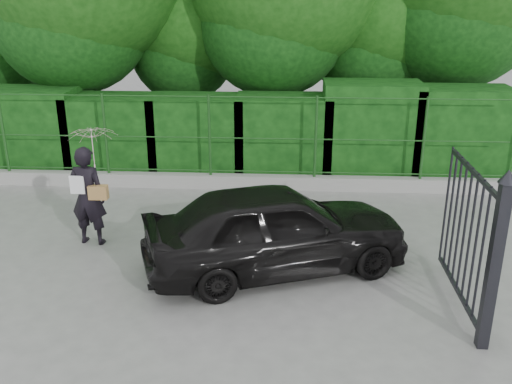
{
  "coord_description": "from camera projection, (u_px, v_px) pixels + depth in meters",
  "views": [
    {
      "loc": [
        2.1,
        -7.45,
        4.36
      ],
      "look_at": [
        1.59,
        1.3,
        1.1
      ],
      "focal_mm": 40.0,
      "sensor_mm": 36.0,
      "label": 1
    }
  ],
  "objects": [
    {
      "name": "ground",
      "position": [
        146.0,
        288.0,
        8.6
      ],
      "size": [
        80.0,
        80.0,
        0.0
      ],
      "primitive_type": "plane",
      "color": "gray"
    },
    {
      "name": "kerb",
      "position": [
        193.0,
        181.0,
        12.76
      ],
      "size": [
        14.0,
        0.25,
        0.3
      ],
      "primitive_type": "cube",
      "color": "#9E9E99",
      "rests_on": "ground"
    },
    {
      "name": "fence",
      "position": [
        201.0,
        135.0,
        12.39
      ],
      "size": [
        14.13,
        0.06,
        1.8
      ],
      "color": "#1B4919",
      "rests_on": "kerb"
    },
    {
      "name": "hedge",
      "position": [
        208.0,
        133.0,
        13.4
      ],
      "size": [
        14.2,
        1.2,
        2.22
      ],
      "color": "black",
      "rests_on": "ground"
    },
    {
      "name": "gate",
      "position": [
        482.0,
        245.0,
        7.27
      ],
      "size": [
        0.22,
        2.33,
        2.36
      ],
      "color": "black",
      "rests_on": "ground"
    },
    {
      "name": "woman",
      "position": [
        91.0,
        171.0,
        9.67
      ],
      "size": [
        0.92,
        0.87,
        2.08
      ],
      "color": "black",
      "rests_on": "ground"
    },
    {
      "name": "car",
      "position": [
        276.0,
        228.0,
        8.94
      ],
      "size": [
        4.47,
        2.97,
        1.41
      ],
      "primitive_type": "imported",
      "rotation": [
        0.0,
        0.0,
        1.91
      ],
      "color": "black",
      "rests_on": "ground"
    }
  ]
}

